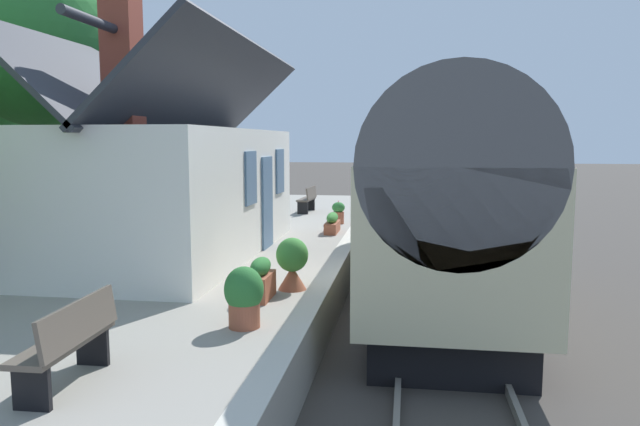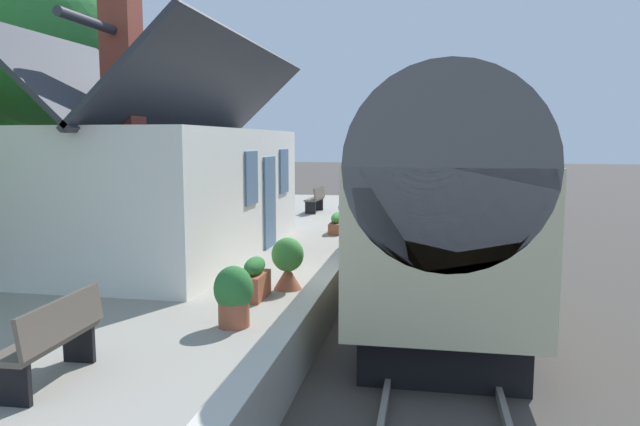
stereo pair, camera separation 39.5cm
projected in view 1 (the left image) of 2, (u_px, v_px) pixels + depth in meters
name	position (u px, v px, depth m)	size (l,w,h in m)	color
ground_plane	(391.00, 325.00, 10.71)	(160.00, 160.00, 0.00)	#423D38
platform	(196.00, 294.00, 11.19)	(32.00, 5.34, 0.86)	gray
platform_edge_coping	(326.00, 276.00, 10.78)	(32.00, 0.36, 0.02)	beige
rail_near	(483.00, 326.00, 10.46)	(52.00, 0.08, 0.14)	gray
rail_far	(401.00, 322.00, 10.67)	(52.00, 0.08, 0.14)	gray
train	(441.00, 199.00, 11.28)	(8.24, 2.73, 4.32)	black
station_building	(175.00, 185.00, 12.77)	(8.03, 3.80, 5.42)	white
bench_mid_platform	(69.00, 340.00, 5.92)	(1.41, 0.47, 0.88)	brown
bench_near_building	(308.00, 199.00, 20.41)	(1.42, 0.50, 0.88)	brown
planter_by_door	(292.00, 263.00, 9.81)	(0.54, 0.54, 0.88)	#9E5138
planter_bench_right	(332.00, 223.00, 15.92)	(1.07, 0.32, 0.55)	#9E5138
planter_edge_far	(338.00, 212.00, 17.57)	(0.38, 0.38, 0.70)	#9E5138
planter_bench_left	(250.00, 214.00, 17.71)	(0.92, 0.32, 0.57)	black
planter_under_sign	(244.00, 296.00, 7.80)	(0.52, 0.52, 0.82)	#9E5138
planter_edge_near	(261.00, 279.00, 9.22)	(0.75, 0.32, 0.66)	#9E5138
tree_far_left	(38.00, 47.00, 13.80)	(3.73, 3.97, 7.43)	#4C3828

